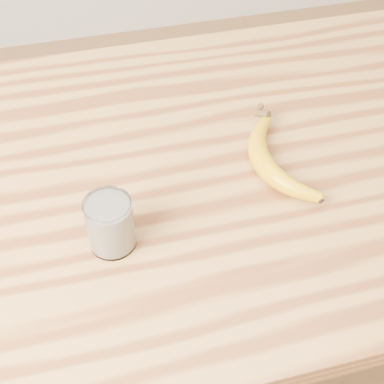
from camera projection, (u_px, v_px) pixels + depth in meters
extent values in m
plane|color=olive|center=(205.00, 379.00, 1.59)|extent=(4.00, 4.00, 0.00)
cube|color=#A5743A|center=(213.00, 167.00, 0.94)|extent=(1.20, 0.80, 0.04)
cylinder|color=brown|center=(352.00, 167.00, 1.59)|extent=(0.06, 0.06, 0.86)
cylinder|color=white|center=(110.00, 224.00, 0.77)|extent=(0.07, 0.07, 0.09)
torus|color=white|center=(107.00, 204.00, 0.74)|extent=(0.07, 0.07, 0.00)
cylinder|color=white|center=(110.00, 225.00, 0.77)|extent=(0.06, 0.06, 0.08)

